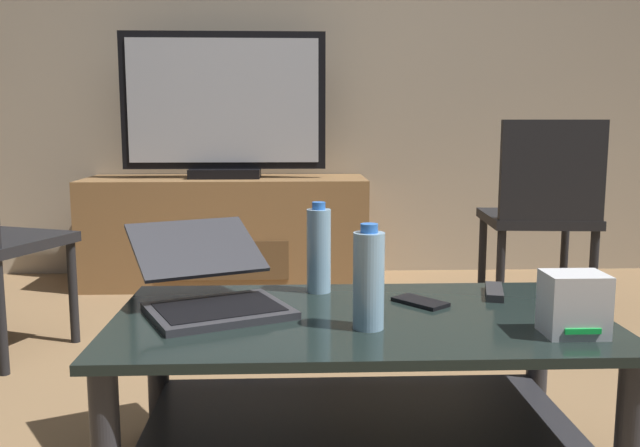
% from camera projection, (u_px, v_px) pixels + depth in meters
% --- Properties ---
extents(back_wall, '(6.40, 0.12, 2.80)m').
position_uv_depth(back_wall, '(297.00, 30.00, 3.91)').
color(back_wall, '#B2A38C').
rests_on(back_wall, ground).
extents(coffee_table, '(1.18, 0.64, 0.42)m').
position_uv_depth(coffee_table, '(359.00, 367.00, 1.67)').
color(coffee_table, black).
rests_on(coffee_table, ground).
extents(media_cabinet, '(1.51, 0.52, 0.58)m').
position_uv_depth(media_cabinet, '(227.00, 231.00, 3.75)').
color(media_cabinet, olive).
rests_on(media_cabinet, ground).
extents(television, '(1.08, 0.20, 0.77)m').
position_uv_depth(television, '(224.00, 108.00, 3.63)').
color(television, black).
rests_on(television, media_cabinet).
extents(dining_chair, '(0.47, 0.47, 0.89)m').
position_uv_depth(dining_chair, '(542.00, 210.00, 2.90)').
color(dining_chair, black).
rests_on(dining_chair, ground).
extents(laptop, '(0.47, 0.52, 0.19)m').
position_uv_depth(laptop, '(209.00, 284.00, 1.71)').
color(laptop, '#333338').
rests_on(laptop, coffee_table).
extents(router_box, '(0.13, 0.11, 0.14)m').
position_uv_depth(router_box, '(574.00, 304.00, 1.49)').
color(router_box, silver).
rests_on(router_box, coffee_table).
extents(water_bottle_near, '(0.07, 0.07, 0.24)m').
position_uv_depth(water_bottle_near, '(369.00, 279.00, 1.53)').
color(water_bottle_near, '#99C6E5').
rests_on(water_bottle_near, coffee_table).
extents(water_bottle_far, '(0.07, 0.07, 0.25)m').
position_uv_depth(water_bottle_far, '(319.00, 250.00, 1.86)').
color(water_bottle_far, '#99C6E5').
rests_on(water_bottle_far, coffee_table).
extents(cell_phone, '(0.14, 0.15, 0.01)m').
position_uv_depth(cell_phone, '(420.00, 302.00, 1.75)').
color(cell_phone, black).
rests_on(cell_phone, coffee_table).
extents(tv_remote, '(0.08, 0.17, 0.02)m').
position_uv_depth(tv_remote, '(494.00, 292.00, 1.84)').
color(tv_remote, '#2D2D30').
rests_on(tv_remote, coffee_table).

